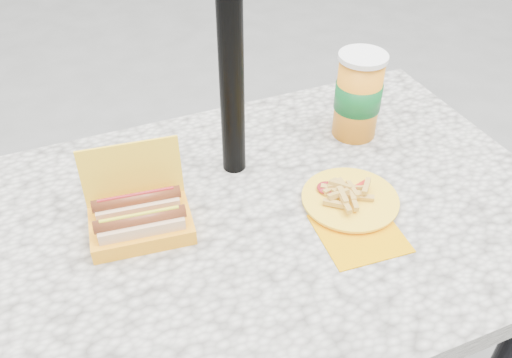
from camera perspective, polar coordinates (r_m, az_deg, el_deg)
name	(u,v)px	position (r m, az deg, el deg)	size (l,w,h in m)	color
picnic_table	(263,249)	(1.16, 0.70, -7.40)	(1.20, 0.80, 0.75)	beige
umbrella_pole	(229,13)	(1.02, -2.81, 17.04)	(0.05, 0.05, 2.20)	black
hotdog_box	(140,217)	(1.04, -12.13, -3.90)	(0.20, 0.16, 0.16)	yellow
fries_plate	(350,200)	(1.11, 9.83, -2.24)	(0.21, 0.27, 0.04)	#E69800
soda_cup	(358,96)	(1.27, 10.70, 8.63)	(0.11, 0.11, 0.20)	orange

